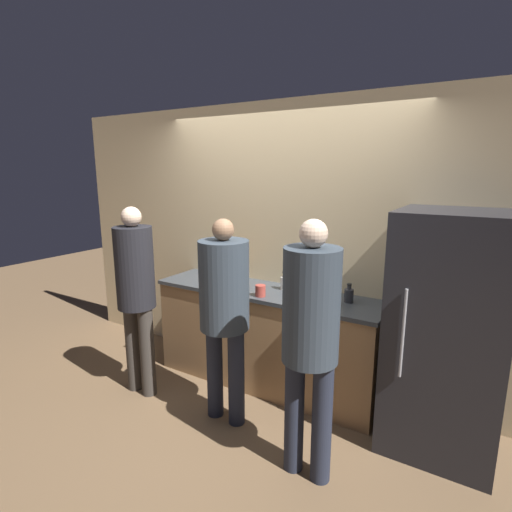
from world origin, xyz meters
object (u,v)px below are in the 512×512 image
(refrigerator, at_px, (447,334))
(bottle_clear, at_px, (284,282))
(person_center, at_px, (224,302))
(utensil_crock, at_px, (227,270))
(cup_blue, at_px, (332,292))
(bottle_dark, at_px, (349,295))
(person_right, at_px, (310,330))
(bottle_green, at_px, (334,295))
(fruit_bowl, at_px, (227,278))
(cup_red, at_px, (260,291))
(person_left, at_px, (136,287))

(refrigerator, xyz_separation_m, bottle_clear, (-1.38, 0.18, 0.12))
(person_center, bearing_deg, bottle_clear, 80.29)
(utensil_crock, distance_m, cup_blue, 1.14)
(refrigerator, bearing_deg, bottle_dark, 169.57)
(person_right, distance_m, bottle_dark, 0.93)
(person_right, height_order, bottle_clear, person_right)
(bottle_dark, distance_m, bottle_green, 0.17)
(utensil_crock, bearing_deg, refrigerator, -7.23)
(refrigerator, distance_m, person_right, 1.06)
(refrigerator, relative_size, bottle_dark, 10.99)
(fruit_bowl, bearing_deg, cup_red, -18.48)
(refrigerator, relative_size, utensil_crock, 6.52)
(person_center, distance_m, utensil_crock, 1.01)
(person_right, relative_size, bottle_clear, 10.23)
(person_center, relative_size, fruit_bowl, 4.83)
(cup_red, height_order, cup_blue, cup_red)
(cup_red, xyz_separation_m, cup_blue, (0.53, 0.30, -0.00))
(refrigerator, xyz_separation_m, cup_blue, (-0.93, 0.19, 0.11))
(person_center, height_order, fruit_bowl, person_center)
(fruit_bowl, bearing_deg, person_left, -124.90)
(person_center, xyz_separation_m, cup_red, (0.05, 0.47, -0.03))
(person_center, bearing_deg, cup_blue, 52.84)
(bottle_green, xyz_separation_m, cup_red, (-0.63, -0.09, -0.04))
(person_center, xyz_separation_m, person_right, (0.81, -0.21, 0.03))
(refrigerator, distance_m, cup_blue, 0.95)
(person_right, bearing_deg, fruit_bowl, 145.86)
(person_left, bearing_deg, person_right, -4.98)
(person_left, relative_size, bottle_green, 7.19)
(utensil_crock, distance_m, cup_red, 0.71)
(person_center, relative_size, utensil_crock, 6.18)
(cup_blue, bearing_deg, person_left, -150.73)
(utensil_crock, bearing_deg, bottle_green, -12.55)
(person_center, bearing_deg, bottle_green, 39.67)
(refrigerator, height_order, person_center, refrigerator)
(utensil_crock, xyz_separation_m, bottle_clear, (0.69, -0.09, -0.01))
(refrigerator, xyz_separation_m, person_center, (-1.51, -0.57, 0.13))
(person_left, height_order, person_center, person_left)
(bottle_clear, distance_m, cup_blue, 0.45)
(person_left, bearing_deg, bottle_green, 21.62)
(person_center, height_order, person_right, person_right)
(refrigerator, bearing_deg, bottle_green, -179.12)
(cup_red, bearing_deg, bottle_dark, 19.30)
(person_center, distance_m, cup_red, 0.47)
(person_left, bearing_deg, person_center, 4.09)
(person_left, bearing_deg, cup_red, 29.30)
(person_left, bearing_deg, bottle_clear, 38.38)
(person_center, xyz_separation_m, cup_blue, (0.58, 0.76, -0.03))
(cup_blue, bearing_deg, utensil_crock, 176.46)
(person_right, bearing_deg, bottle_dark, 93.98)
(cup_red, bearing_deg, bottle_green, 8.41)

